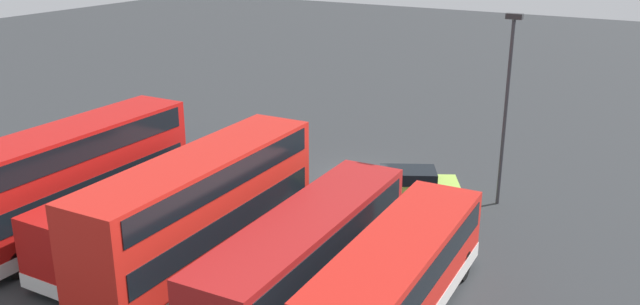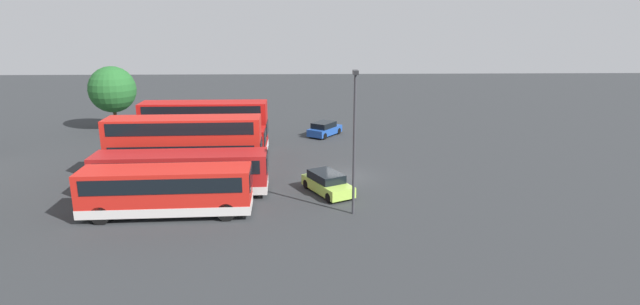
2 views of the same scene
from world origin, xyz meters
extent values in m
plane|color=#2D3033|center=(0.00, 0.00, 0.00)|extent=(140.00, 140.00, 0.00)
cube|color=red|center=(-7.27, 11.19, 1.65)|extent=(2.97, 10.11, 2.60)
cube|color=silver|center=(-7.27, 11.19, 0.62)|extent=(3.01, 10.16, 0.55)
cube|color=black|center=(-7.27, 11.19, 2.25)|extent=(2.99, 9.32, 0.90)
cube|color=black|center=(-7.06, 6.16, 2.25)|extent=(2.25, 0.15, 1.10)
cylinder|color=black|center=(-6.00, 7.63, 0.55)|extent=(0.35, 1.11, 1.10)
cylinder|color=black|center=(-8.25, 7.54, 0.55)|extent=(0.35, 1.11, 1.10)
cube|color=#A51919|center=(-3.78, 11.13, 1.65)|extent=(2.98, 11.44, 2.60)
cube|color=silver|center=(-3.78, 11.13, 0.62)|extent=(3.02, 11.49, 0.55)
cube|color=black|center=(-3.78, 11.13, 2.25)|extent=(3.01, 10.65, 0.90)
cube|color=black|center=(-3.57, 5.43, 2.25)|extent=(2.25, 0.14, 1.10)
cylinder|color=black|center=(-2.50, 6.90, 0.55)|extent=(0.34, 1.11, 1.10)
cylinder|color=black|center=(-4.75, 6.81, 0.55)|extent=(0.34, 1.11, 1.10)
cube|color=red|center=(0.23, 11.77, 2.45)|extent=(2.87, 11.25, 4.20)
cube|color=silver|center=(0.23, 11.77, 0.62)|extent=(2.91, 11.29, 0.55)
cube|color=black|center=(0.23, 11.77, 2.25)|extent=(2.91, 10.45, 0.90)
cube|color=black|center=(0.23, 11.77, 3.95)|extent=(2.91, 10.45, 0.90)
cube|color=black|center=(0.39, 6.15, 2.25)|extent=(2.25, 0.13, 1.10)
cylinder|color=black|center=(1.47, 7.61, 0.55)|extent=(0.33, 1.11, 1.10)
cylinder|color=black|center=(-0.78, 7.55, 0.55)|extent=(0.33, 1.11, 1.10)
cylinder|color=black|center=(1.23, 15.99, 0.55)|extent=(0.33, 1.11, 1.10)
cube|color=#B71411|center=(3.44, 11.24, 1.65)|extent=(2.68, 10.24, 2.60)
cube|color=silver|center=(3.44, 11.24, 0.62)|extent=(2.72, 10.28, 0.55)
cube|color=black|center=(3.44, 11.24, 2.25)|extent=(2.73, 9.44, 0.90)
cube|color=black|center=(3.50, 6.11, 2.25)|extent=(2.25, 0.09, 1.10)
cylinder|color=black|center=(4.61, 7.56, 0.55)|extent=(0.31, 1.10, 1.10)
cylinder|color=black|center=(2.36, 7.53, 0.55)|extent=(0.31, 1.10, 1.10)
cylinder|color=black|center=(4.51, 14.96, 0.55)|extent=(0.31, 1.10, 1.10)
cylinder|color=black|center=(2.26, 14.93, 0.55)|extent=(0.31, 1.10, 1.10)
cube|color=#B71411|center=(7.03, 11.60, 2.45)|extent=(2.67, 10.78, 4.20)
cube|color=silver|center=(7.03, 11.60, 0.62)|extent=(2.71, 10.82, 0.55)
cube|color=black|center=(7.03, 11.60, 2.25)|extent=(2.73, 9.98, 0.90)
cube|color=black|center=(7.03, 11.60, 3.95)|extent=(2.73, 9.98, 0.90)
cube|color=black|center=(7.09, 6.20, 2.25)|extent=(2.25, 0.09, 1.10)
cylinder|color=black|center=(8.20, 7.64, 0.55)|extent=(0.31, 1.10, 1.10)
cylinder|color=black|center=(5.95, 7.61, 0.55)|extent=(0.31, 1.10, 1.10)
cylinder|color=black|center=(5.86, 15.56, 0.55)|extent=(0.31, 1.10, 1.10)
cube|color=#1E479E|center=(13.46, 0.90, 0.53)|extent=(4.26, 3.70, 0.70)
cube|color=black|center=(13.30, 1.01, 1.15)|extent=(2.87, 2.68, 0.55)
cylinder|color=black|center=(15.04, 0.79, 0.32)|extent=(0.65, 0.54, 0.64)
cylinder|color=black|center=(14.14, -0.53, 0.32)|extent=(0.65, 0.54, 0.64)
cylinder|color=black|center=(12.79, 2.33, 0.32)|extent=(0.65, 0.54, 0.64)
cylinder|color=black|center=(11.89, 1.01, 0.32)|extent=(0.65, 0.54, 0.64)
cube|color=#A5D14C|center=(-3.65, 1.37, 0.53)|extent=(4.65, 3.59, 0.70)
cube|color=black|center=(-3.47, 1.46, 1.15)|extent=(3.05, 2.65, 0.55)
cylinder|color=black|center=(-4.66, -0.06, 0.32)|extent=(0.67, 0.49, 0.64)
cylinder|color=black|center=(-5.40, 1.36, 0.32)|extent=(0.67, 0.49, 0.64)
cylinder|color=black|center=(-1.90, 1.38, 0.32)|extent=(0.67, 0.49, 0.64)
cylinder|color=black|center=(-2.65, 2.80, 0.32)|extent=(0.67, 0.49, 0.64)
cylinder|color=#38383D|center=(-7.36, -0.02, 4.22)|extent=(0.16, 0.16, 8.44)
cube|color=#262628|center=(-7.36, -0.02, 8.59)|extent=(0.70, 0.30, 0.24)
camera|label=1|loc=(-14.66, 28.98, 12.32)|focal=37.76mm
camera|label=2|loc=(-35.82, 2.85, 11.62)|focal=28.09mm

